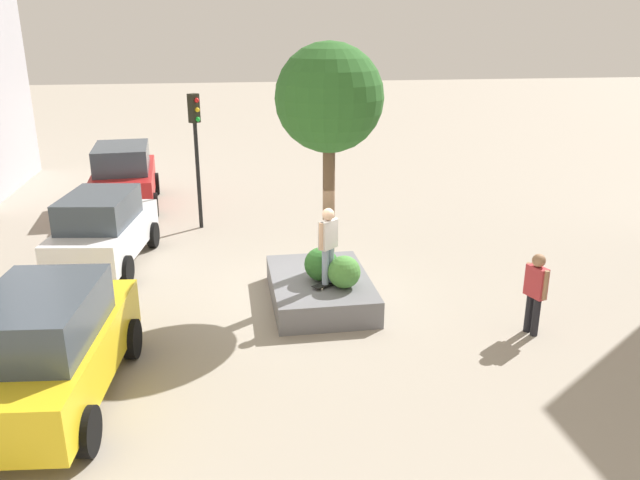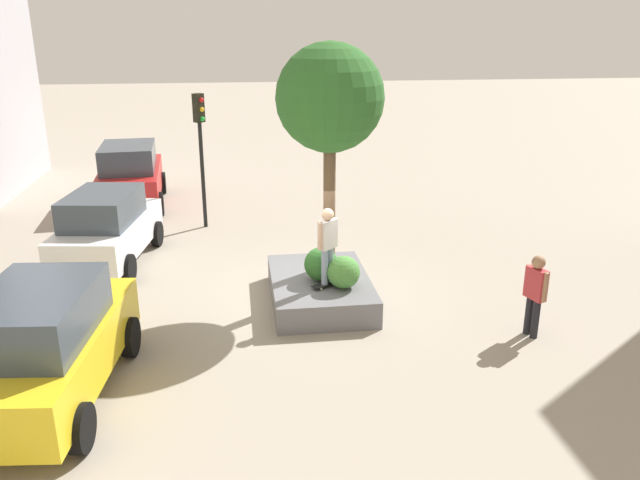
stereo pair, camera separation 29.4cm
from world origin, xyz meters
The scene contains 12 objects.
ground_plane centered at (0.00, 0.00, 0.00)m, with size 120.00×120.00×0.00m, color #9E9384.
planter_ledge centered at (-0.30, -0.19, 0.30)m, with size 3.22×2.22×0.60m, color slate.
plaza_tree centered at (0.30, -0.49, 4.52)m, with size 2.40×2.40×5.16m.
boxwood_shrub centered at (-0.47, -0.19, 0.98)m, with size 0.77×0.77×0.77m, color #2D6628.
hedge_clump centered at (-0.96, -0.62, 0.96)m, with size 0.72×0.72×0.72m, color #4C8C3D.
skateboard centered at (-0.82, -0.29, 0.66)m, with size 0.61×0.79×0.07m.
skateboarder centered at (-0.82, -0.29, 1.66)m, with size 0.45×0.47×1.71m.
taxi_cab centered at (-3.69, 4.86, 1.06)m, with size 4.66×2.47×2.09m.
police_car centered at (2.88, 5.06, 1.01)m, with size 4.48×2.49×1.99m.
sedan_parked centered at (8.68, 5.30, 1.12)m, with size 4.86×2.49×2.20m.
traffic_light_corner centered at (5.82, 2.64, 2.85)m, with size 0.37×0.37×4.15m.
passerby_with_bag centered at (-2.56, -4.26, 1.01)m, with size 0.57×0.33×1.75m.
Camera 1 is at (-13.36, 1.87, 6.04)m, focal length 35.02 mm.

